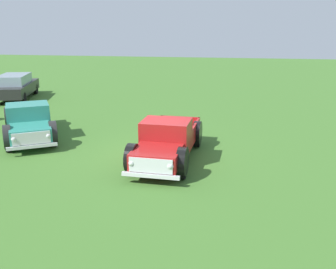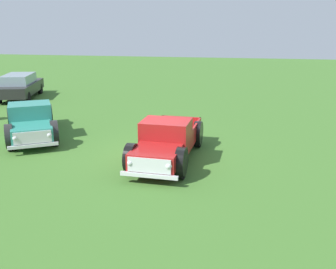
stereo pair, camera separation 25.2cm
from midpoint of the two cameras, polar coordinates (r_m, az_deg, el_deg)
name	(u,v)px [view 2 (the right image)]	position (r m, az deg, el deg)	size (l,w,h in m)	color
ground_plane	(159,155)	(14.11, -0.82, -3.02)	(80.00, 80.00, 0.00)	#3D6B28
pickup_truck_foreground	(166,143)	(13.16, 0.19, -1.24)	(4.92, 2.11, 1.48)	maroon
pickup_truck_behind_right	(31,122)	(16.76, -19.18, 1.72)	(5.05, 3.93, 1.49)	#2D8475
sedan_distant_b	(20,86)	(26.10, -20.80, 6.76)	(4.91, 2.98, 1.53)	black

